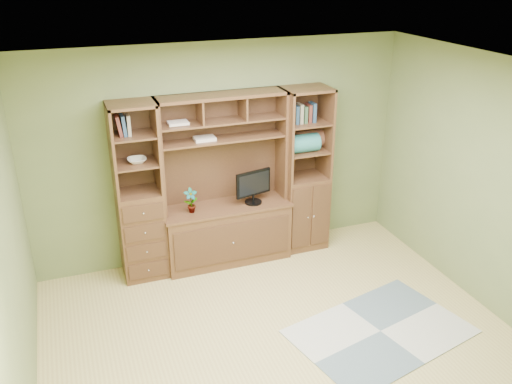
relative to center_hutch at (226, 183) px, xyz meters
name	(u,v)px	position (x,y,z in m)	size (l,w,h in m)	color
room	(289,225)	(0.04, -1.73, 0.28)	(4.60, 4.10, 2.64)	tan
center_hutch	(226,183)	(0.00, 0.00, 0.00)	(1.54, 0.53, 2.05)	#52321C
left_tower	(139,193)	(-1.00, 0.04, 0.00)	(0.50, 0.45, 2.05)	#52321C
right_tower	(304,170)	(1.02, 0.04, 0.00)	(0.55, 0.45, 2.05)	#52321C
rug	(380,331)	(1.01, -1.88, -1.02)	(1.69, 1.13, 0.01)	gray
monitor	(253,181)	(0.33, -0.03, -0.01)	(0.46, 0.20, 0.56)	black
orchid	(191,201)	(-0.43, -0.03, -0.15)	(0.16, 0.11, 0.30)	#9A5034
magazines	(204,139)	(-0.21, 0.09, 0.53)	(0.24, 0.17, 0.04)	beige
bowl	(137,160)	(-0.98, 0.04, 0.39)	(0.20, 0.20, 0.05)	white
blanket_teal	(303,143)	(0.97, -0.01, 0.37)	(0.38, 0.22, 0.22)	#2B7370
blanket_red	(309,139)	(1.11, 0.12, 0.37)	(0.39, 0.22, 0.22)	brown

